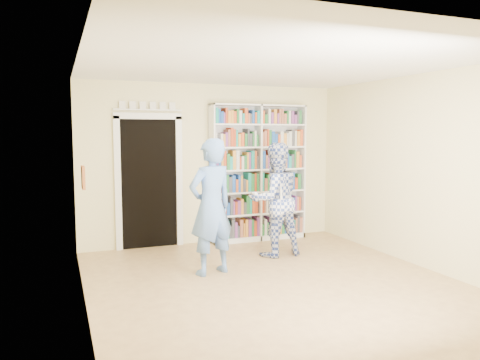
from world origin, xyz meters
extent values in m
plane|color=#977149|center=(0.00, 0.00, 0.00)|extent=(5.00, 5.00, 0.00)
plane|color=white|center=(0.00, 0.00, 2.70)|extent=(5.00, 5.00, 0.00)
plane|color=beige|center=(0.00, 2.50, 1.35)|extent=(4.50, 0.00, 4.50)
plane|color=beige|center=(-2.25, 0.00, 1.35)|extent=(0.00, 5.00, 5.00)
plane|color=beige|center=(2.25, 0.00, 1.35)|extent=(0.00, 5.00, 5.00)
cube|color=white|center=(0.78, 2.34, 1.18)|extent=(1.72, 0.32, 2.37)
cube|color=white|center=(0.78, 2.34, 1.18)|extent=(0.03, 0.32, 2.37)
cube|color=black|center=(-1.10, 2.48, 1.05)|extent=(0.90, 0.03, 2.10)
cube|color=white|center=(-1.60, 2.47, 1.05)|extent=(0.10, 0.06, 2.20)
cube|color=white|center=(-0.60, 2.47, 1.05)|extent=(0.10, 0.06, 2.20)
cube|color=white|center=(-1.10, 2.47, 2.15)|extent=(1.10, 0.06, 0.10)
cube|color=white|center=(-1.10, 2.46, 2.25)|extent=(1.10, 0.08, 0.02)
cube|color=brown|center=(-2.23, 0.20, 1.40)|extent=(0.03, 0.25, 0.25)
imported|color=#5981C6|center=(-0.61, 0.72, 0.91)|extent=(0.76, 0.61, 1.81)
imported|color=#2E448F|center=(0.59, 1.26, 0.87)|extent=(0.87, 0.69, 1.73)
cube|color=white|center=(0.65, 1.04, 1.02)|extent=(0.20, 0.08, 0.30)
camera|label=1|loc=(-2.49, -5.12, 1.88)|focal=35.00mm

